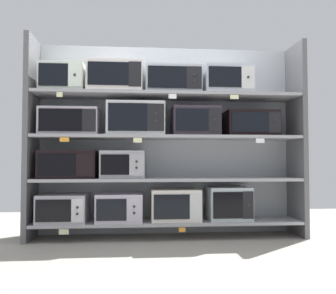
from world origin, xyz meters
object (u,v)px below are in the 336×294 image
at_px(microwave_2, 175,205).
at_px(microwave_4, 69,164).
at_px(microwave_1, 120,207).
at_px(microwave_10, 63,79).
at_px(microwave_7, 136,119).
at_px(microwave_9, 251,124).
at_px(microwave_11, 115,79).
at_px(microwave_3, 228,203).
at_px(microwave_12, 173,81).
at_px(microwave_0, 64,208).
at_px(microwave_8, 195,122).
at_px(microwave_13, 226,82).
at_px(microwave_6, 70,122).
at_px(microwave_5, 123,164).

distance_m(microwave_2, microwave_4, 1.14).
distance_m(microwave_1, microwave_10, 1.40).
xyz_separation_m(microwave_7, microwave_10, (-0.72, 0.00, 0.40)).
xyz_separation_m(microwave_2, microwave_7, (-0.40, -0.00, 0.86)).
relative_size(microwave_1, microwave_9, 0.85).
bearing_deg(microwave_11, microwave_10, -179.98).
xyz_separation_m(microwave_3, microwave_9, (0.24, 0.00, 0.82)).
xyz_separation_m(microwave_3, microwave_12, (-0.57, -0.00, 1.25)).
height_order(microwave_7, microwave_11, microwave_11).
distance_m(microwave_4, microwave_12, 1.34).
xyz_separation_m(microwave_0, microwave_8, (1.31, 0.00, 0.86)).
bearing_deg(microwave_10, microwave_1, 0.01).
distance_m(microwave_0, microwave_1, 0.55).
xyz_separation_m(microwave_1, microwave_13, (1.09, 0.00, 1.28)).
bearing_deg(microwave_4, microwave_0, -179.80).
bearing_deg(microwave_12, microwave_1, 179.98).
xyz_separation_m(microwave_3, microwave_8, (-0.34, 0.00, 0.83)).
relative_size(microwave_0, microwave_13, 0.96).
bearing_deg(microwave_6, microwave_5, 0.04).
bearing_deg(microwave_7, microwave_8, 0.02).
bearing_deg(microwave_2, microwave_7, -179.97).
bearing_deg(microwave_9, microwave_7, -179.99).
xyz_separation_m(microwave_1, microwave_5, (0.03, 0.00, 0.42)).
bearing_deg(microwave_9, microwave_10, -180.00).
relative_size(microwave_3, microwave_4, 0.77).
bearing_deg(microwave_4, microwave_1, -0.00).
xyz_separation_m(microwave_4, microwave_13, (1.59, 0.00, 0.86)).
height_order(microwave_6, microwave_12, microwave_12).
xyz_separation_m(microwave_10, microwave_13, (1.66, 0.00, 0.00)).
relative_size(microwave_0, microwave_4, 0.85).
relative_size(microwave_5, microwave_10, 1.02).
height_order(microwave_9, microwave_12, microwave_12).
bearing_deg(microwave_13, microwave_2, -179.99).
xyz_separation_m(microwave_3, microwave_5, (-1.08, 0.00, 0.40)).
bearing_deg(microwave_8, microwave_12, -179.97).
bearing_deg(microwave_3, microwave_12, -179.99).
bearing_deg(microwave_2, microwave_6, -179.99).
xyz_separation_m(microwave_5, microwave_7, (0.13, -0.00, 0.46)).
bearing_deg(microwave_2, microwave_10, -180.00).
bearing_deg(microwave_0, microwave_5, 0.02).
xyz_separation_m(microwave_5, microwave_10, (-0.59, -0.00, 0.86)).
bearing_deg(microwave_5, microwave_2, -0.01).
bearing_deg(microwave_12, microwave_5, 179.97).
distance_m(microwave_7, microwave_9, 1.19).
height_order(microwave_2, microwave_6, microwave_6).
relative_size(microwave_1, microwave_4, 0.82).
height_order(microwave_5, microwave_7, microwave_7).
bearing_deg(microwave_2, microwave_8, -0.01).
xyz_separation_m(microwave_3, microwave_13, (-0.02, 0.00, 1.26)).
distance_m(microwave_4, microwave_5, 0.53).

